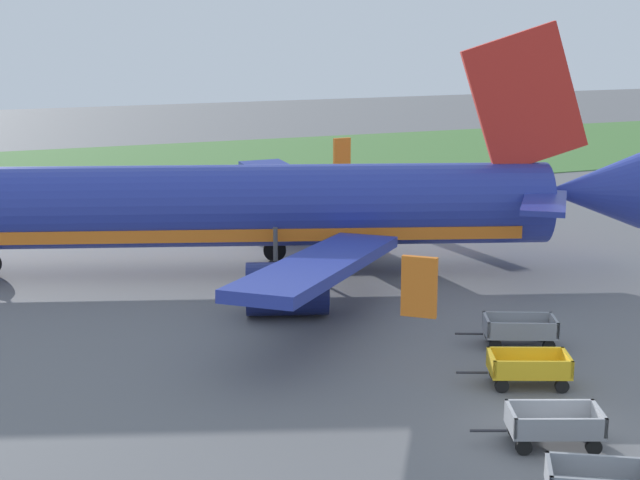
{
  "coord_description": "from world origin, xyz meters",
  "views": [
    {
      "loc": [
        -15.13,
        -20.27,
        11.38
      ],
      "look_at": [
        -1.27,
        14.11,
        2.8
      ],
      "focal_mm": 53.58,
      "sensor_mm": 36.0,
      "label": 1
    }
  ],
  "objects_px": {
    "baggage_cart_fourth_in_row": "(519,330)",
    "airplane": "(242,208)",
    "baggage_cart_second_in_row": "(554,425)",
    "baggage_cart_third_in_row": "(528,368)"
  },
  "relations": [
    {
      "from": "airplane",
      "to": "baggage_cart_fourth_in_row",
      "type": "relative_size",
      "value": 10.34
    },
    {
      "from": "baggage_cart_third_in_row",
      "to": "airplane",
      "type": "bearing_deg",
      "value": 104.06
    },
    {
      "from": "baggage_cart_second_in_row",
      "to": "baggage_cart_fourth_in_row",
      "type": "bearing_deg",
      "value": 62.96
    },
    {
      "from": "baggage_cart_fourth_in_row",
      "to": "baggage_cart_second_in_row",
      "type": "bearing_deg",
      "value": -117.04
    },
    {
      "from": "airplane",
      "to": "baggage_cart_third_in_row",
      "type": "height_order",
      "value": "airplane"
    },
    {
      "from": "airplane",
      "to": "baggage_cart_fourth_in_row",
      "type": "distance_m",
      "value": 14.91
    },
    {
      "from": "airplane",
      "to": "baggage_cart_third_in_row",
      "type": "distance_m",
      "value": 17.43
    },
    {
      "from": "airplane",
      "to": "baggage_cart_second_in_row",
      "type": "xyz_separation_m",
      "value": [
        2.34,
        -20.7,
        -2.45
      ]
    },
    {
      "from": "baggage_cart_fourth_in_row",
      "to": "airplane",
      "type": "bearing_deg",
      "value": 114.36
    },
    {
      "from": "airplane",
      "to": "baggage_cart_third_in_row",
      "type": "relative_size",
      "value": 10.29
    }
  ]
}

